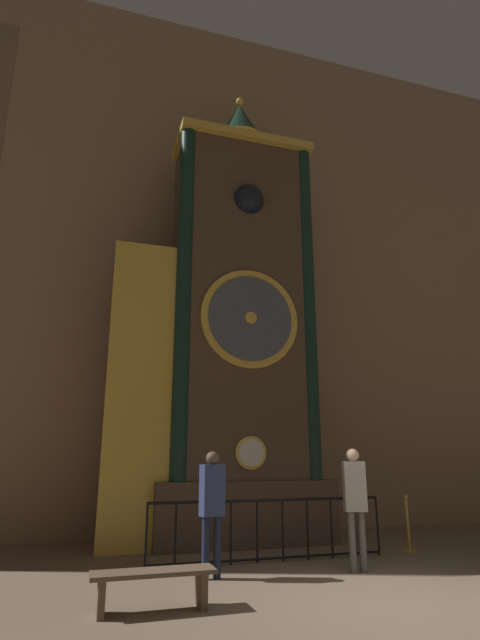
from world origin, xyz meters
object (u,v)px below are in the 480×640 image
Objects in this scene: visitor_far at (355,496)px; visitor_bench at (153,581)px; visitor_near at (212,500)px; stanchion_post at (409,533)px; clock_tower at (224,330)px.

visitor_bench is at bearing -145.12° from visitor_far.
visitor_near is at bearing 52.19° from visitor_bench.
stanchion_post is at bearing 51.86° from visitor_far.
visitor_near is at bearing -166.00° from stanchion_post.
visitor_far reaches higher than stanchion_post.
visitor_near is 1.79× the size of stanchion_post.
visitor_near is 1.24× the size of visitor_bench.
visitor_far is 1.84× the size of stanchion_post.
visitor_far is at bearing -145.01° from stanchion_post.
stanchion_post is (3.18, -1.77, -4.15)m from clock_tower.
clock_tower is 7.47× the size of visitor_bench.
visitor_far is (1.35, -3.05, -3.36)m from clock_tower.
clock_tower is 6.00× the size of visitor_near.
visitor_bench is (-1.97, -4.13, -4.16)m from clock_tower.
visitor_far is 3.58m from visitor_bench.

